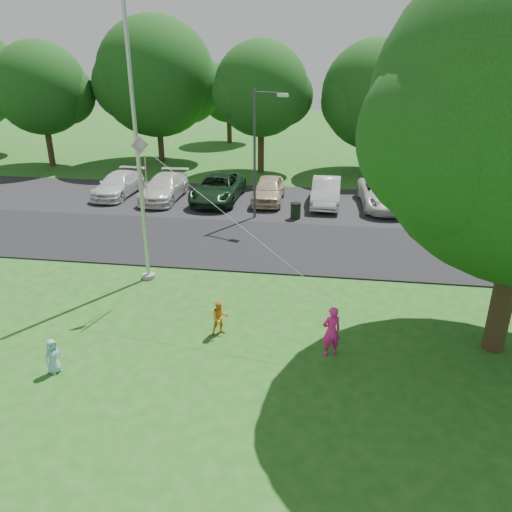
# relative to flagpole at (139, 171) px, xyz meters

# --- Properties ---
(ground) EXTENTS (120.00, 120.00, 0.00)m
(ground) POSITION_rel_flagpole_xyz_m (3.50, -5.00, -4.17)
(ground) COLOR #1E5717
(ground) RESTS_ON ground
(park_road) EXTENTS (60.00, 6.00, 0.06)m
(park_road) POSITION_rel_flagpole_xyz_m (3.50, 4.00, -4.14)
(park_road) COLOR black
(park_road) RESTS_ON ground
(parking_strip) EXTENTS (42.00, 7.00, 0.06)m
(parking_strip) POSITION_rel_flagpole_xyz_m (3.50, 10.50, -4.14)
(parking_strip) COLOR black
(parking_strip) RESTS_ON ground
(flagpole) EXTENTS (0.50, 0.50, 10.00)m
(flagpole) POSITION_rel_flagpole_xyz_m (0.00, 0.00, 0.00)
(flagpole) COLOR #B7BABF
(flagpole) RESTS_ON ground
(street_lamp) EXTENTS (1.72, 0.81, 6.41)m
(street_lamp) POSITION_rel_flagpole_xyz_m (3.22, 7.62, -0.31)
(street_lamp) COLOR #3F3F44
(street_lamp) RESTS_ON ground
(trash_can) EXTENTS (0.55, 0.55, 0.87)m
(trash_can) POSITION_rel_flagpole_xyz_m (5.09, 7.83, -3.73)
(trash_can) COLOR black
(trash_can) RESTS_ON ground
(tree_row) EXTENTS (64.35, 11.94, 10.88)m
(tree_row) POSITION_rel_flagpole_xyz_m (5.09, 19.23, 1.55)
(tree_row) COLOR #332316
(tree_row) RESTS_ON ground
(horizon_trees) EXTENTS (77.46, 7.20, 7.02)m
(horizon_trees) POSITION_rel_flagpole_xyz_m (7.56, 28.88, 0.14)
(horizon_trees) COLOR #332316
(horizon_trees) RESTS_ON ground
(parked_cars) EXTENTS (19.66, 5.47, 1.46)m
(parked_cars) POSITION_rel_flagpole_xyz_m (3.07, 10.50, -3.40)
(parked_cars) COLOR silver
(parked_cars) RESTS_ON ground
(woman) EXTENTS (0.67, 0.57, 1.55)m
(woman) POSITION_rel_flagpole_xyz_m (6.96, -4.20, -3.39)
(woman) COLOR #FB218B
(woman) RESTS_ON ground
(child_yellow) EXTENTS (0.68, 0.63, 1.12)m
(child_yellow) POSITION_rel_flagpole_xyz_m (3.58, -3.56, -3.60)
(child_yellow) COLOR orange
(child_yellow) RESTS_ON ground
(child_blue) EXTENTS (0.51, 0.58, 1.01)m
(child_blue) POSITION_rel_flagpole_xyz_m (-0.50, -6.13, -3.66)
(child_blue) COLOR #86B9CE
(child_blue) RESTS_ON ground
(kite) EXTENTS (6.58, 3.13, 3.88)m
(kite) POSITION_rel_flagpole_xyz_m (0.82, -1.41, 0.65)
(kite) COLOR pink
(kite) RESTS_ON ground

